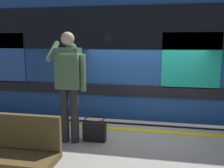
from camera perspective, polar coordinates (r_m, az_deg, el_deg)
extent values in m
cube|color=yellow|center=(5.22, 6.25, -9.95)|extent=(13.27, 0.16, 0.01)
cube|color=slate|center=(6.86, 7.26, -13.04)|extent=(17.60, 0.08, 0.16)
cube|color=slate|center=(8.20, 8.04, -9.21)|extent=(17.60, 0.08, 0.16)
cube|color=#1E478C|center=(7.24, -1.60, 7.44)|extent=(12.28, 2.91, 2.98)
cube|color=black|center=(5.81, -5.00, 12.02)|extent=(11.66, 0.03, 0.90)
cube|color=black|center=(5.91, -4.81, -1.09)|extent=(11.66, 0.03, 0.24)
cube|color=#19A58C|center=(5.60, 16.75, 4.87)|extent=(1.17, 0.02, 1.14)
cube|color=#3359B2|center=(6.75, -22.78, 5.27)|extent=(1.17, 0.02, 1.14)
cylinder|color=black|center=(10.18, -22.41, -3.22)|extent=(0.84, 0.12, 0.84)
cylinder|color=#262628|center=(4.54, -8.08, -6.84)|extent=(0.14, 0.14, 0.94)
cylinder|color=#262628|center=(4.60, -10.21, -6.67)|extent=(0.14, 0.14, 0.94)
cube|color=#4C724C|center=(4.41, -9.43, 3.34)|extent=(0.40, 0.24, 0.67)
sphere|color=#4C724C|center=(4.54, -8.82, 7.54)|extent=(0.20, 0.20, 0.20)
sphere|color=beige|center=(4.39, -9.61, 9.67)|extent=(0.22, 0.22, 0.22)
cylinder|color=#4C724C|center=(4.34, -6.32, 2.41)|extent=(0.09, 0.09, 0.61)
cylinder|color=#4C724C|center=(4.41, -12.73, 6.97)|extent=(0.09, 0.42, 0.33)
cube|color=black|center=(4.31, -13.36, 9.02)|extent=(0.07, 0.02, 0.15)
cube|color=black|center=(4.65, -3.80, -10.26)|extent=(0.39, 0.15, 0.33)
torus|color=black|center=(4.58, -3.84, -7.58)|extent=(0.35, 0.35, 0.02)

